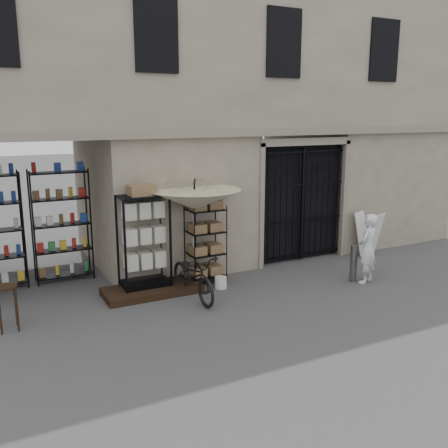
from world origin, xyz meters
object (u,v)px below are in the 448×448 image
white_bucket (221,282)px  easel_sign (369,234)px  market_umbrella (195,194)px  bicycle (193,298)px  display_cabinet (144,246)px  steel_bollard (354,263)px  wire_rack (206,245)px  wooden_stool (8,307)px  shopkeeper (365,282)px

white_bucket → easel_sign: 4.60m
market_umbrella → bicycle: (-0.35, -0.67, -2.01)m
display_cabinet → steel_bollard: 4.61m
display_cabinet → wire_rack: (1.40, 0.01, -0.15)m
wooden_stool → easel_sign: bearing=4.5°
wire_rack → easel_sign: wire_rack is taller
shopkeeper → steel_bollard: bearing=-70.4°
wire_rack → market_umbrella: market_umbrella is taller
wire_rack → market_umbrella: bearing=-165.4°
white_bucket → wooden_stool: size_ratio=0.32×
steel_bollard → white_bucket: bearing=161.7°
white_bucket → steel_bollard: 3.00m
market_umbrella → easel_sign: (4.96, 0.05, -1.42)m
wooden_stool → easel_sign: 8.79m
steel_bollard → easel_sign: bearing=38.9°
shopkeeper → easel_sign: (1.52, 1.58, 0.59)m
shopkeeper → wooden_stool: bearing=-33.6°
wire_rack → steel_bollard: wire_rack is taller
wire_rack → shopkeeper: wire_rack is taller
market_umbrella → wooden_stool: size_ratio=3.48×
wire_rack → bicycle: 1.32m
wooden_stool → display_cabinet: bearing=15.0°
steel_bollard → shopkeeper: steel_bollard is taller
wire_rack → shopkeeper: (3.15, -1.64, -0.85)m
display_cabinet → wooden_stool: (-2.69, -0.72, -0.58)m
display_cabinet → wire_rack: bearing=-15.5°
bicycle → shopkeeper: 3.88m
white_bucket → steel_bollard: bearing=-18.3°
wooden_stool → easel_sign: size_ratio=0.71×
wire_rack → shopkeeper: bearing=-32.5°
shopkeeper → easel_sign: bearing=-160.4°
white_bucket → shopkeeper: white_bucket is taller
market_umbrella → wooden_stool: market_umbrella is taller
shopkeeper → easel_sign: easel_sign is taller
wooden_stool → steel_bollard: (7.04, -0.71, -0.01)m
display_cabinet → bicycle: (0.76, -0.76, -1.00)m
white_bucket → bicycle: bearing=-160.6°
market_umbrella → steel_bollard: bearing=-22.5°
market_umbrella → white_bucket: bearing=-45.4°
display_cabinet → steel_bollard: (4.34, -1.43, -0.60)m
white_bucket → bicycle: size_ratio=0.14×
wire_rack → wooden_stool: size_ratio=2.17×
display_cabinet → shopkeeper: 4.93m
steel_bollard → wooden_stool: bearing=174.2°
wooden_stool → steel_bollard: steel_bollard is taller
steel_bollard → easel_sign: (1.72, 1.39, 0.18)m
white_bucket → wooden_stool: wooden_stool is taller
bicycle → white_bucket: bearing=17.0°
market_umbrella → easel_sign: market_umbrella is taller
white_bucket → easel_sign: (4.56, 0.46, 0.46)m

